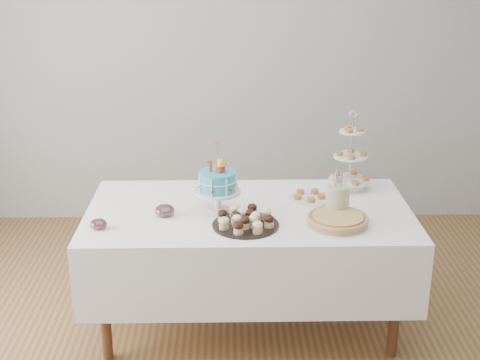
{
  "coord_description": "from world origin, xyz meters",
  "views": [
    {
      "loc": [
        -0.12,
        -3.35,
        2.29
      ],
      "look_at": [
        -0.05,
        0.3,
        0.96
      ],
      "focal_mm": 50.0,
      "sensor_mm": 36.0,
      "label": 1
    }
  ],
  "objects_px": {
    "birthday_cake": "(218,192)",
    "jam_bowl_b": "(165,211)",
    "pastry_plate": "(309,197)",
    "utensil_pitcher": "(338,200)",
    "cupcake_tray": "(246,219)",
    "jam_bowl_a": "(99,224)",
    "tiered_stand": "(351,157)",
    "table": "(249,244)",
    "pie": "(338,219)",
    "plate_stack": "(351,183)"
  },
  "relations": [
    {
      "from": "pie",
      "to": "utensil_pitcher",
      "type": "distance_m",
      "value": 0.15
    },
    {
      "from": "table",
      "to": "jam_bowl_a",
      "type": "relative_size",
      "value": 20.02
    },
    {
      "from": "pie",
      "to": "cupcake_tray",
      "type": "bearing_deg",
      "value": -179.02
    },
    {
      "from": "tiered_stand",
      "to": "utensil_pitcher",
      "type": "xyz_separation_m",
      "value": [
        -0.14,
        -0.43,
        -0.12
      ]
    },
    {
      "from": "pie",
      "to": "plate_stack",
      "type": "height_order",
      "value": "plate_stack"
    },
    {
      "from": "tiered_stand",
      "to": "jam_bowl_b",
      "type": "bearing_deg",
      "value": -159.65
    },
    {
      "from": "plate_stack",
      "to": "jam_bowl_b",
      "type": "distance_m",
      "value": 1.23
    },
    {
      "from": "table",
      "to": "utensil_pitcher",
      "type": "relative_size",
      "value": 7.05
    },
    {
      "from": "pie",
      "to": "utensil_pitcher",
      "type": "xyz_separation_m",
      "value": [
        0.02,
        0.14,
        0.07
      ]
    },
    {
      "from": "tiered_stand",
      "to": "jam_bowl_b",
      "type": "relative_size",
      "value": 4.45
    },
    {
      "from": "jam_bowl_a",
      "to": "utensil_pitcher",
      "type": "distance_m",
      "value": 1.36
    },
    {
      "from": "birthday_cake",
      "to": "jam_bowl_a",
      "type": "xyz_separation_m",
      "value": [
        -0.66,
        -0.25,
        -0.09
      ]
    },
    {
      "from": "plate_stack",
      "to": "pastry_plate",
      "type": "distance_m",
      "value": 0.35
    },
    {
      "from": "table",
      "to": "birthday_cake",
      "type": "height_order",
      "value": "birthday_cake"
    },
    {
      "from": "birthday_cake",
      "to": "pastry_plate",
      "type": "height_order",
      "value": "birthday_cake"
    },
    {
      "from": "utensil_pitcher",
      "to": "jam_bowl_a",
      "type": "bearing_deg",
      "value": -179.32
    },
    {
      "from": "pastry_plate",
      "to": "utensil_pitcher",
      "type": "relative_size",
      "value": 0.96
    },
    {
      "from": "tiered_stand",
      "to": "pastry_plate",
      "type": "xyz_separation_m",
      "value": [
        -0.28,
        -0.18,
        -0.2
      ]
    },
    {
      "from": "cupcake_tray",
      "to": "pie",
      "type": "relative_size",
      "value": 1.08
    },
    {
      "from": "birthday_cake",
      "to": "cupcake_tray",
      "type": "relative_size",
      "value": 1.11
    },
    {
      "from": "pie",
      "to": "jam_bowl_b",
      "type": "distance_m",
      "value": 0.99
    },
    {
      "from": "tiered_stand",
      "to": "jam_bowl_b",
      "type": "xyz_separation_m",
      "value": [
        -1.14,
        -0.42,
        -0.18
      ]
    },
    {
      "from": "birthday_cake",
      "to": "tiered_stand",
      "type": "bearing_deg",
      "value": 39.97
    },
    {
      "from": "table",
      "to": "pastry_plate",
      "type": "xyz_separation_m",
      "value": [
        0.37,
        0.16,
        0.24
      ]
    },
    {
      "from": "tiered_stand",
      "to": "jam_bowl_a",
      "type": "xyz_separation_m",
      "value": [
        -1.49,
        -0.6,
        -0.19
      ]
    },
    {
      "from": "jam_bowl_b",
      "to": "tiered_stand",
      "type": "bearing_deg",
      "value": 20.35
    },
    {
      "from": "tiered_stand",
      "to": "plate_stack",
      "type": "distance_m",
      "value": 0.18
    },
    {
      "from": "jam_bowl_b",
      "to": "cupcake_tray",
      "type": "bearing_deg",
      "value": -18.41
    },
    {
      "from": "pie",
      "to": "plate_stack",
      "type": "xyz_separation_m",
      "value": [
        0.18,
        0.58,
        0.0
      ]
    },
    {
      "from": "birthday_cake",
      "to": "utensil_pitcher",
      "type": "height_order",
      "value": "birthday_cake"
    },
    {
      "from": "table",
      "to": "pie",
      "type": "xyz_separation_m",
      "value": [
        0.49,
        -0.23,
        0.26
      ]
    },
    {
      "from": "jam_bowl_a",
      "to": "plate_stack",
      "type": "bearing_deg",
      "value": 21.85
    },
    {
      "from": "jam_bowl_b",
      "to": "pastry_plate",
      "type": "bearing_deg",
      "value": 15.67
    },
    {
      "from": "table",
      "to": "jam_bowl_b",
      "type": "height_order",
      "value": "jam_bowl_b"
    },
    {
      "from": "table",
      "to": "jam_bowl_a",
      "type": "bearing_deg",
      "value": -162.93
    },
    {
      "from": "cupcake_tray",
      "to": "pastry_plate",
      "type": "bearing_deg",
      "value": 44.71
    },
    {
      "from": "tiered_stand",
      "to": "birthday_cake",
      "type": "bearing_deg",
      "value": -157.36
    },
    {
      "from": "table",
      "to": "birthday_cake",
      "type": "xyz_separation_m",
      "value": [
        -0.18,
        -0.01,
        0.34
      ]
    },
    {
      "from": "pie",
      "to": "tiered_stand",
      "type": "distance_m",
      "value": 0.62
    },
    {
      "from": "birthday_cake",
      "to": "jam_bowl_b",
      "type": "relative_size",
      "value": 3.58
    },
    {
      "from": "plate_stack",
      "to": "pastry_plate",
      "type": "xyz_separation_m",
      "value": [
        -0.29,
        -0.19,
        -0.02
      ]
    },
    {
      "from": "cupcake_tray",
      "to": "plate_stack",
      "type": "xyz_separation_m",
      "value": [
        0.69,
        0.58,
        -0.01
      ]
    },
    {
      "from": "pie",
      "to": "plate_stack",
      "type": "relative_size",
      "value": 1.98
    },
    {
      "from": "jam_bowl_b",
      "to": "birthday_cake",
      "type": "bearing_deg",
      "value": 13.81
    },
    {
      "from": "cupcake_tray",
      "to": "utensil_pitcher",
      "type": "bearing_deg",
      "value": 15.17
    },
    {
      "from": "table",
      "to": "cupcake_tray",
      "type": "xyz_separation_m",
      "value": [
        -0.03,
        -0.24,
        0.27
      ]
    },
    {
      "from": "table",
      "to": "tiered_stand",
      "type": "bearing_deg",
      "value": 27.49
    },
    {
      "from": "plate_stack",
      "to": "jam_bowl_b",
      "type": "bearing_deg",
      "value": -159.58
    },
    {
      "from": "pastry_plate",
      "to": "jam_bowl_b",
      "type": "xyz_separation_m",
      "value": [
        -0.86,
        -0.24,
        0.02
      ]
    },
    {
      "from": "birthday_cake",
      "to": "jam_bowl_b",
      "type": "distance_m",
      "value": 0.33
    }
  ]
}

